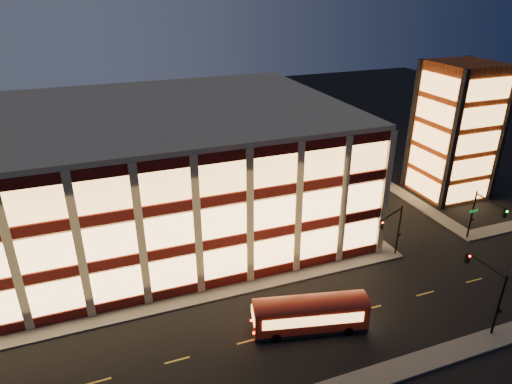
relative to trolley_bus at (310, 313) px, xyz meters
name	(u,v)px	position (x,y,z in m)	size (l,w,h in m)	color
ground	(185,308)	(-9.35, 6.51, -1.81)	(200.00, 200.00, 0.00)	black
sidewalk_office_south	(150,308)	(-12.35, 7.51, -1.74)	(54.00, 2.00, 0.15)	#514F4C
sidewalk_office_east	(321,196)	(13.65, 23.51, -1.74)	(2.00, 30.00, 0.15)	#514F4C
sidewalk_tower_south	(508,227)	(30.65, 7.51, -1.74)	(14.00, 2.00, 0.15)	#514F4C
sidewalk_tower_west	(387,184)	(24.65, 23.51, -1.74)	(2.00, 30.00, 0.15)	#514F4C
office_building	(123,173)	(-12.26, 23.42, 5.44)	(50.45, 30.45, 14.50)	tan
stair_tower	(456,131)	(30.60, 18.46, 7.18)	(8.60, 8.60, 18.00)	#8C3814
traffic_signal_far	(393,226)	(12.86, 6.75, 2.30)	(3.79, 1.87, 6.00)	black
traffic_signal_right	(484,212)	(24.15, 5.88, 2.29)	(1.20, 4.37, 6.00)	black
traffic_signal_near	(488,285)	(14.15, -4.52, 2.31)	(0.32, 4.45, 6.00)	black
trolley_bus	(310,313)	(0.00, 0.00, 0.00)	(9.95, 4.53, 3.27)	maroon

